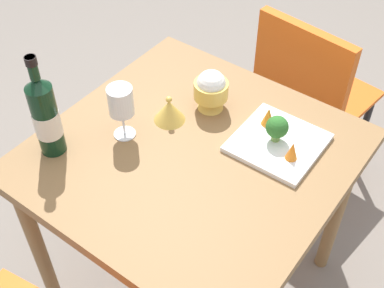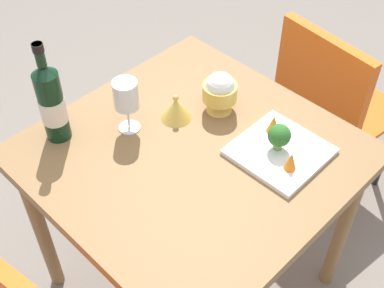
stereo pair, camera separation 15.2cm
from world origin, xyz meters
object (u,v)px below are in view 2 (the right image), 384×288
Objects in this scene: broccoli_floret at (279,136)px; rice_bowl at (220,92)px; wine_bottle at (51,102)px; wine_glass at (126,96)px; carrot_garnish_left at (291,161)px; carrot_garnish_right at (273,124)px; chair_near_window at (328,101)px; rice_bowl_lid at (176,109)px; serving_plate at (280,151)px.

rice_bowl is at bearing -4.45° from broccoli_floret.
rice_bowl is (-0.27, -0.43, -0.06)m from wine_bottle.
wine_glass reaches higher than rice_bowl.
carrot_garnish_right is (0.13, -0.09, 0.00)m from carrot_garnish_left.
carrot_garnish_right is (-0.46, -0.46, -0.09)m from wine_bottle.
wine_glass is at bearing -126.36° from wine_bottle.
wine_glass reaches higher than carrot_garnish_right.
broccoli_floret is (-0.39, -0.24, -0.06)m from wine_glass.
chair_near_window is 0.70m from rice_bowl_lid.
chair_near_window is at bearing -106.49° from rice_bowl_lid.
wine_glass reaches higher than rice_bowl_lid.
wine_bottle is at bearing 53.64° from wine_glass.
wine_bottle is 0.67m from broccoli_floret.
serving_plate is at bearing -141.84° from wine_bottle.
serving_plate is at bearing 145.30° from carrot_garnish_right.
wine_bottle is 0.21m from wine_glass.
carrot_garnish_left is at bearing 146.82° from carrot_garnish_right.
chair_near_window reaches higher than rice_bowl_lid.
chair_near_window is 13.77× the size of carrot_garnish_right.
chair_near_window is at bearing -108.46° from wine_glass.
carrot_garnish_left is at bearing 148.39° from serving_plate.
wine_glass is 0.48m from serving_plate.
serving_plate is at bearing 175.89° from rice_bowl.
carrot_garnish_left is at bearing -147.71° from wine_bottle.
broccoli_floret reaches higher than rice_bowl_lid.
wine_glass is at bearing -101.43° from chair_near_window.
rice_bowl_lid is 1.62× the size of carrot_garnish_right.
rice_bowl_lid is 0.35m from serving_plate.
rice_bowl reaches higher than carrot_garnish_left.
rice_bowl is 1.42× the size of rice_bowl_lid.
broccoli_floret is at bearing -68.88° from chair_near_window.
wine_bottle is 0.68m from serving_plate.
wine_glass is 0.71× the size of serving_plate.
chair_near_window reaches higher than broccoli_floret.
wine_bottle is 3.34× the size of rice_bowl_lid.
wine_glass reaches higher than broccoli_floret.
wine_glass is at bearing 31.65° from broccoli_floret.
rice_bowl is 0.15m from rice_bowl_lid.
carrot_garnish_right is at bearing -150.34° from rice_bowl_lid.
serving_plate is 2.95× the size of broccoli_floret.
serving_plate is (-0.14, 0.53, 0.21)m from chair_near_window.
wine_bottle is 0.71m from carrot_garnish_left.
rice_bowl is 2.30× the size of carrot_garnish_right.
carrot_garnish_right is at bearing -73.84° from chair_near_window.
chair_near_window is 0.59m from rice_bowl.
carrot_garnish_right is (-0.33, -0.29, -0.08)m from wine_glass.
chair_near_window is 2.55× the size of wine_bottle.
carrot_garnish_left is (-0.40, -0.07, 0.01)m from rice_bowl_lid.
wine_bottle reaches higher than wine_glass.
rice_bowl reaches higher than chair_near_window.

